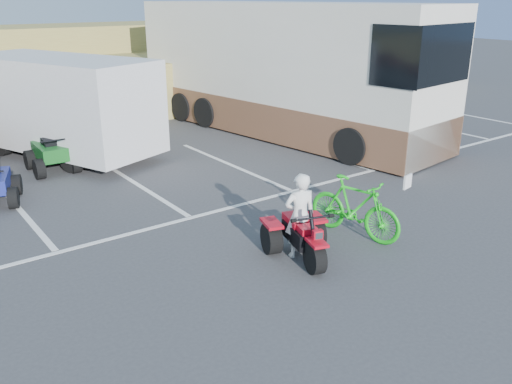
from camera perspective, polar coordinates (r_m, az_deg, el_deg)
ground at (r=9.28m, az=0.56°, el=-7.35°), size 100.00×100.00×0.00m
parking_stripes at (r=12.87m, az=-7.21°, el=0.48°), size 28.00×5.16×0.01m
grass_embankment at (r=22.81m, az=-23.87°, el=11.14°), size 40.00×8.50×3.10m
red_trike_atv at (r=9.39m, az=4.87°, el=-7.08°), size 1.48×1.72×0.95m
rider at (r=9.21m, az=4.63°, el=-2.50°), size 0.63×0.51×1.50m
green_dirt_bike at (r=10.19m, az=10.35°, el=-1.61°), size 0.93×1.97×1.14m
cargo_trailer at (r=16.05m, az=-20.01°, el=8.75°), size 4.30×6.26×2.71m
rv_motorhome at (r=17.90m, az=2.67°, el=11.85°), size 4.31×11.47×4.02m
quad_atv_green at (r=14.95m, az=-20.54°, el=2.09°), size 1.14×1.50×0.95m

